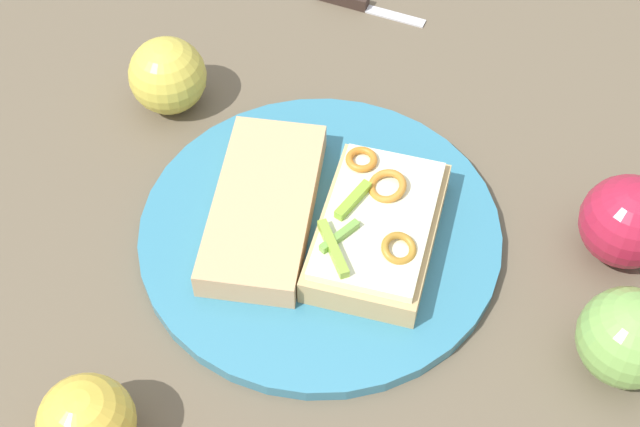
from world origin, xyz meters
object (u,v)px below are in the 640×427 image
(plate, at_px, (320,232))
(apple_0, at_px, (87,423))
(sandwich, at_px, (377,228))
(bread_slice_side, at_px, (264,207))
(apple_3, at_px, (628,338))
(apple_4, at_px, (627,222))
(knife, at_px, (355,2))
(apple_1, at_px, (168,76))

(plate, distance_m, apple_0, 0.25)
(plate, height_order, sandwich, sandwich)
(sandwich, bearing_deg, plate, -89.69)
(sandwich, bearing_deg, bread_slice_side, -89.84)
(bread_slice_side, relative_size, apple_3, 2.29)
(apple_4, xyz_separation_m, knife, (0.25, 0.29, -0.03))
(sandwich, xyz_separation_m, knife, (0.30, 0.09, -0.02))
(plate, xyz_separation_m, knife, (0.30, 0.04, -0.00))
(bread_slice_side, bearing_deg, plate, 83.17)
(apple_3, bearing_deg, apple_0, 114.68)
(plate, distance_m, apple_4, 0.25)
(sandwich, height_order, bread_slice_side, sandwich)
(apple_0, xyz_separation_m, apple_3, (0.17, -0.36, 0.00))
(bread_slice_side, distance_m, apple_4, 0.30)
(sandwich, xyz_separation_m, apple_3, (-0.06, -0.20, 0.01))
(apple_0, distance_m, apple_1, 0.35)
(apple_3, height_order, knife, apple_3)
(bread_slice_side, distance_m, apple_0, 0.23)
(apple_1, xyz_separation_m, apple_4, (-0.06, -0.42, 0.00))
(sandwich, distance_m, knife, 0.32)
(knife, bearing_deg, apple_4, -33.43)
(bread_slice_side, relative_size, apple_4, 2.26)
(knife, bearing_deg, apple_3, -43.07)
(bread_slice_side, bearing_deg, apple_4, 93.43)
(apple_0, distance_m, apple_3, 0.40)
(sandwich, distance_m, apple_3, 0.21)
(apple_0, xyz_separation_m, knife, (0.52, -0.07, -0.03))
(apple_1, distance_m, apple_4, 0.43)
(plate, relative_size, apple_3, 4.00)
(apple_1, bearing_deg, knife, -36.15)
(apple_1, height_order, knife, apple_1)
(bread_slice_side, height_order, apple_1, apple_1)
(apple_0, bearing_deg, apple_4, -52.10)
(plate, height_order, apple_3, apple_3)
(sandwich, bearing_deg, apple_3, 74.49)
(apple_0, xyz_separation_m, apple_4, (0.27, -0.35, 0.00))
(sandwich, xyz_separation_m, bread_slice_side, (-0.00, 0.10, -0.00))
(apple_1, height_order, apple_4, apple_4)
(plate, bearing_deg, knife, 8.14)
(apple_4, bearing_deg, knife, 49.08)
(apple_1, bearing_deg, plate, -123.18)
(apple_1, height_order, apple_3, apple_3)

